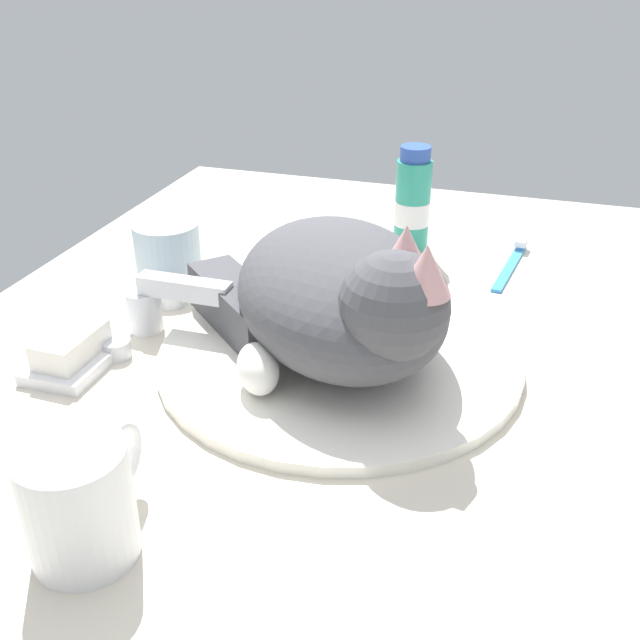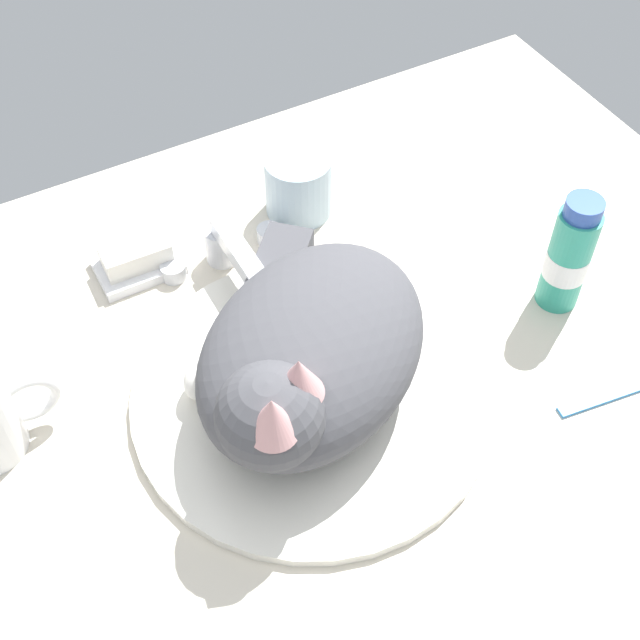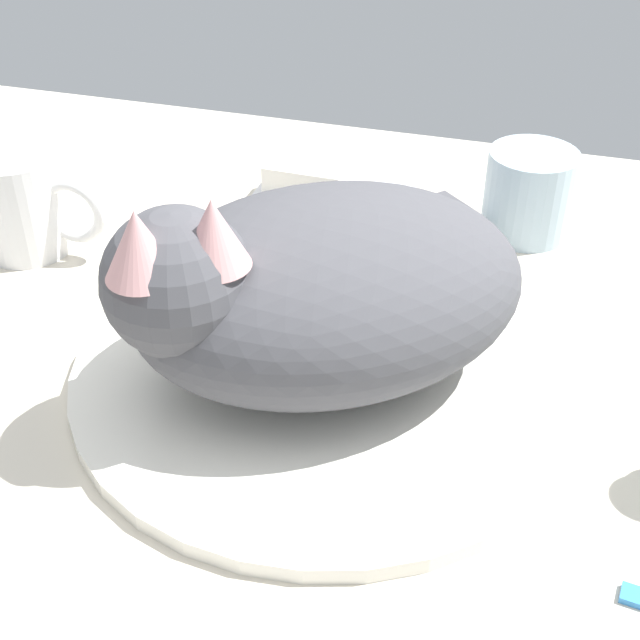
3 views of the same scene
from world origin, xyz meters
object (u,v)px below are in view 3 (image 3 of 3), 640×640
(faucet, at_px, (391,208))
(coffee_mug, at_px, (24,204))
(soap_bar, at_px, (307,177))
(rinse_cup, at_px, (529,193))
(cat, at_px, (312,286))

(faucet, bearing_deg, coffee_mug, -160.65)
(faucet, xyz_separation_m, coffee_mug, (-0.29, -0.10, 0.01))
(faucet, relative_size, soap_bar, 1.99)
(faucet, height_order, coffee_mug, coffee_mug)
(coffee_mug, height_order, rinse_cup, coffee_mug)
(rinse_cup, bearing_deg, soap_bar, -179.91)
(faucet, distance_m, soap_bar, 0.10)
(coffee_mug, bearing_deg, rinse_cup, 20.07)
(faucet, bearing_deg, rinse_cup, 21.92)
(cat, bearing_deg, coffee_mug, 160.46)
(faucet, relative_size, rinse_cup, 1.89)
(coffee_mug, height_order, soap_bar, coffee_mug)
(faucet, height_order, rinse_cup, rinse_cup)
(faucet, height_order, cat, cat)
(rinse_cup, height_order, soap_bar, rinse_cup)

